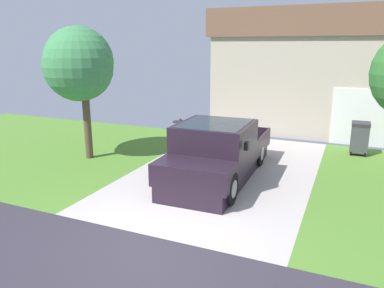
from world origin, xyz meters
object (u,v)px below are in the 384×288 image
object	(u,v)px
handbag	(173,166)
house_with_garage	(331,70)
person_with_hat	(180,140)
wheeled_trash_bin	(360,137)
neighbor_tree	(79,64)
pickup_truck	(216,154)

from	to	relation	value
handbag	house_with_garage	xyz separation A→B (m)	(3.81, 8.77, 2.50)
person_with_hat	wheeled_trash_bin	xyz separation A→B (m)	(5.04, 4.06, -0.32)
person_with_hat	wheeled_trash_bin	size ratio (longest dim) A/B	1.42
handbag	neighbor_tree	world-z (taller)	neighbor_tree
house_with_garage	pickup_truck	bearing A→B (deg)	-104.88
pickup_truck	wheeled_trash_bin	world-z (taller)	pickup_truck
neighbor_tree	person_with_hat	bearing A→B (deg)	0.35
pickup_truck	house_with_garage	xyz separation A→B (m)	(2.37, 8.93, 1.89)
wheeled_trash_bin	house_with_garage	bearing A→B (deg)	107.14
pickup_truck	person_with_hat	size ratio (longest dim) A/B	3.22
house_with_garage	neighbor_tree	bearing A→B (deg)	-130.34
pickup_truck	handbag	bearing A→B (deg)	-7.75
pickup_truck	neighbor_tree	xyz separation A→B (m)	(-4.91, 0.35, 2.39)
neighbor_tree	handbag	bearing A→B (deg)	-3.08
house_with_garage	wheeled_trash_bin	xyz separation A→B (m)	(1.39, -4.50, -2.03)
house_with_garage	neighbor_tree	world-z (taller)	house_with_garage
neighbor_tree	wheeled_trash_bin	world-z (taller)	neighbor_tree
pickup_truck	person_with_hat	world-z (taller)	pickup_truck
handbag	neighbor_tree	size ratio (longest dim) A/B	0.10
pickup_truck	handbag	xyz separation A→B (m)	(-1.44, 0.16, -0.61)
house_with_garage	person_with_hat	bearing A→B (deg)	-113.14
handbag	neighbor_tree	distance (m)	4.59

